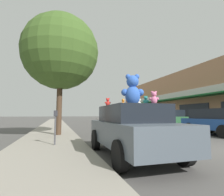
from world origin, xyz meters
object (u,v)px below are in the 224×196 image
at_px(teddy_bear_red, 108,102).
at_px(street_tree, 61,52).
at_px(teddy_bear_white, 139,103).
at_px(parked_car_far_center, 215,121).
at_px(teddy_bear_giant, 133,90).
at_px(teddy_bear_pink, 154,98).
at_px(teddy_bear_teal, 146,100).
at_px(plush_art_car, 131,129).
at_px(parked_car_far_right, 168,119).
at_px(teddy_bear_orange, 123,103).
at_px(parking_meter, 55,123).

relative_size(teddy_bear_red, street_tree, 0.04).
height_order(teddy_bear_white, parked_car_far_center, teddy_bear_white).
height_order(teddy_bear_giant, teddy_bear_pink, teddy_bear_giant).
relative_size(teddy_bear_giant, teddy_bear_teal, 3.91).
height_order(plush_art_car, parked_car_far_right, parked_car_far_right).
relative_size(teddy_bear_pink, teddy_bear_teal, 1.44).
relative_size(teddy_bear_orange, parked_car_far_center, 0.06).
bearing_deg(teddy_bear_white, street_tree, -86.33).
distance_m(teddy_bear_red, street_tree, 5.80).
relative_size(teddy_bear_pink, street_tree, 0.05).
height_order(teddy_bear_pink, teddy_bear_teal, teddy_bear_pink).
bearing_deg(teddy_bear_teal, plush_art_car, -25.37).
relative_size(teddy_bear_orange, street_tree, 0.04).
bearing_deg(parking_meter, teddy_bear_pink, -45.29).
bearing_deg(teddy_bear_white, teddy_bear_pink, 54.78).
xyz_separation_m(teddy_bear_orange, teddy_bear_teal, (0.26, -1.17, -0.00)).
relative_size(teddy_bear_pink, teddy_bear_red, 1.29).
height_order(teddy_bear_red, street_tree, street_tree).
height_order(teddy_bear_pink, teddy_bear_red, teddy_bear_pink).
bearing_deg(teddy_bear_red, parked_car_far_center, -154.68).
bearing_deg(parked_car_far_center, parked_car_far_right, 90.00).
relative_size(teddy_bear_white, teddy_bear_red, 1.04).
distance_m(teddy_bear_giant, teddy_bear_red, 0.99).
height_order(teddy_bear_white, teddy_bear_orange, teddy_bear_white).
bearing_deg(street_tree, teddy_bear_white, -60.17).
distance_m(parked_car_far_center, parking_meter, 9.74).
relative_size(teddy_bear_white, street_tree, 0.04).
distance_m(teddy_bear_white, parking_meter, 3.20).
distance_m(parked_car_far_center, parked_car_far_right, 4.87).
bearing_deg(teddy_bear_teal, teddy_bear_pink, 152.92).
xyz_separation_m(plush_art_car, parking_meter, (-2.27, 1.84, 0.14)).
distance_m(teddy_bear_teal, street_tree, 7.01).
bearing_deg(street_tree, teddy_bear_pink, -67.86).
xyz_separation_m(teddy_bear_giant, teddy_bear_orange, (-0.07, 0.67, -0.35)).
distance_m(teddy_bear_red, parked_car_far_center, 8.44).
xyz_separation_m(teddy_bear_white, teddy_bear_orange, (-0.58, 0.06, -0.02)).
distance_m(street_tree, parking_meter, 5.20).
bearing_deg(teddy_bear_red, parked_car_far_right, -130.24).
xyz_separation_m(teddy_bear_red, teddy_bear_orange, (0.56, -0.02, -0.01)).
height_order(teddy_bear_orange, parking_meter, teddy_bear_orange).
xyz_separation_m(teddy_bear_white, teddy_bear_teal, (-0.33, -1.10, -0.02)).
relative_size(parked_car_far_center, parking_meter, 3.24).
bearing_deg(teddy_bear_teal, parking_meter, -2.58).
bearing_deg(parked_car_far_right, teddy_bear_teal, -128.43).
bearing_deg(plush_art_car, teddy_bear_red, 132.34).
xyz_separation_m(teddy_bear_red, parking_meter, (-1.70, 1.19, -0.73)).
relative_size(plush_art_car, street_tree, 0.63).
relative_size(plush_art_car, teddy_bear_giant, 4.33).
height_order(teddy_bear_orange, teddy_bear_teal, teddy_bear_orange).
height_order(teddy_bear_giant, teddy_bear_teal, teddy_bear_giant).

